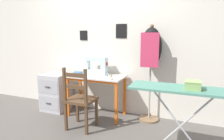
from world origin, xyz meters
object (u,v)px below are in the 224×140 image
(scissors, at_px, (114,79))
(thread_spool_far_edge, at_px, (112,76))
(filing_cabinet, at_px, (56,92))
(ironing_board, at_px, (183,92))
(thread_spool_mid_table, at_px, (109,76))
(wooden_chair, at_px, (80,100))
(dress_form, at_px, (151,53))
(sewing_machine, at_px, (98,66))
(storage_box, at_px, (193,85))
(fabric_bowl, at_px, (78,73))
(thread_spool_near_machine, at_px, (107,75))

(scissors, xyz_separation_m, thread_spool_far_edge, (-0.09, 0.12, 0.01))
(filing_cabinet, bearing_deg, ironing_board, -19.48)
(thread_spool_mid_table, relative_size, wooden_chair, 0.05)
(filing_cabinet, relative_size, dress_form, 0.44)
(sewing_machine, bearing_deg, thread_spool_mid_table, -25.97)
(dress_form, bearing_deg, thread_spool_far_edge, -163.70)
(storage_box, bearing_deg, thread_spool_far_edge, 146.93)
(wooden_chair, height_order, storage_box, wooden_chair)
(scissors, distance_m, ironing_board, 1.22)
(thread_spool_far_edge, height_order, wooden_chair, wooden_chair)
(fabric_bowl, xyz_separation_m, thread_spool_mid_table, (0.57, 0.04, -0.01))
(thread_spool_far_edge, distance_m, filing_cabinet, 1.19)
(dress_form, xyz_separation_m, ironing_board, (0.53, -0.95, -0.32))
(wooden_chair, xyz_separation_m, storage_box, (1.51, -0.28, 0.44))
(scissors, relative_size, filing_cabinet, 0.20)
(scissors, relative_size, thread_spool_far_edge, 3.94)
(thread_spool_near_machine, xyz_separation_m, thread_spool_mid_table, (0.05, -0.04, 0.00))
(thread_spool_far_edge, distance_m, storage_box, 1.46)
(thread_spool_near_machine, bearing_deg, thread_spool_far_edge, -31.88)
(ironing_board, bearing_deg, fabric_bowl, 156.37)
(ironing_board, bearing_deg, filing_cabinet, 160.52)
(sewing_machine, height_order, wooden_chair, sewing_machine)
(thread_spool_near_machine, bearing_deg, wooden_chair, -108.71)
(sewing_machine, distance_m, thread_spool_far_edge, 0.37)
(fabric_bowl, distance_m, thread_spool_far_edge, 0.62)
(thread_spool_near_machine, bearing_deg, ironing_board, -34.49)
(wooden_chair, bearing_deg, sewing_machine, 91.35)
(thread_spool_far_edge, distance_m, ironing_board, 1.37)
(ironing_board, distance_m, storage_box, 0.13)
(thread_spool_far_edge, height_order, dress_form, dress_form)
(wooden_chair, distance_m, dress_form, 1.31)
(thread_spool_near_machine, height_order, thread_spool_mid_table, thread_spool_mid_table)
(filing_cabinet, xyz_separation_m, ironing_board, (2.24, -0.79, 0.46))
(filing_cabinet, bearing_deg, storage_box, -19.08)
(scissors, bearing_deg, wooden_chair, -135.40)
(fabric_bowl, bearing_deg, dress_form, 8.91)
(dress_form, height_order, storage_box, dress_form)
(fabric_bowl, relative_size, scissors, 1.22)
(wooden_chair, relative_size, ironing_board, 0.84)
(scissors, height_order, thread_spool_near_machine, thread_spool_near_machine)
(sewing_machine, height_order, fabric_bowl, sewing_machine)
(scissors, xyz_separation_m, wooden_chair, (-0.39, -0.38, -0.27))
(filing_cabinet, xyz_separation_m, storage_box, (2.34, -0.81, 0.55))
(scissors, relative_size, thread_spool_mid_table, 3.14)
(fabric_bowl, xyz_separation_m, dress_form, (1.21, 0.19, 0.38))
(thread_spool_near_machine, relative_size, wooden_chair, 0.04)
(wooden_chair, distance_m, ironing_board, 1.49)
(scissors, relative_size, wooden_chair, 0.15)
(thread_spool_near_machine, bearing_deg, storage_box, -32.98)
(thread_spool_mid_table, height_order, thread_spool_far_edge, thread_spool_mid_table)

